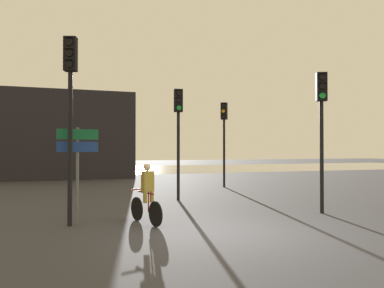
{
  "coord_description": "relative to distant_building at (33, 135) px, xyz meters",
  "views": [
    {
      "loc": [
        -3.81,
        -8.11,
        2.0
      ],
      "look_at": [
        0.5,
        5.0,
        2.2
      ],
      "focal_mm": 35.0,
      "sensor_mm": 36.0,
      "label": 1
    }
  ],
  "objects": [
    {
      "name": "traffic_light_near_left",
      "position": [
        2.36,
        -17.22,
        0.44
      ],
      "size": [
        0.38,
        0.39,
        4.95
      ],
      "rotation": [
        0.0,
        0.0,
        2.85
      ],
      "color": "black",
      "rests_on": "ground"
    },
    {
      "name": "traffic_light_center",
      "position": [
        6.43,
        -13.34,
        0.08
      ],
      "size": [
        0.34,
        0.35,
        4.38
      ],
      "rotation": [
        0.0,
        0.0,
        3.07
      ],
      "color": "black",
      "rests_on": "ground"
    },
    {
      "name": "cyclist",
      "position": [
        4.33,
        -17.57,
        -2.15
      ],
      "size": [
        0.64,
        1.65,
        1.62
      ],
      "rotation": [
        0.0,
        0.0,
        0.3
      ],
      "color": "black",
      "rests_on": "ground"
    },
    {
      "name": "ground_plane",
      "position": [
        6.16,
        -19.38,
        -2.97
      ],
      "size": [
        120.0,
        120.0,
        0.0
      ],
      "primitive_type": "plane",
      "color": "#333338"
    },
    {
      "name": "direction_sign_post",
      "position": [
        2.56,
        -16.88,
        -1.17
      ],
      "size": [
        1.09,
        0.21,
        2.6
      ],
      "rotation": [
        0.0,
        0.0,
        3.31
      ],
      "color": "slate",
      "rests_on": "ground"
    },
    {
      "name": "distant_building",
      "position": [
        0.0,
        0.0,
        0.0
      ],
      "size": [
        13.33,
        4.0,
        5.94
      ],
      "primitive_type": "cube",
      "color": "black",
      "rests_on": "ground"
    },
    {
      "name": "traffic_light_near_right",
      "position": [
        9.89,
        -17.61,
        0.11
      ],
      "size": [
        0.39,
        0.41,
        4.42
      ],
      "rotation": [
        0.0,
        0.0,
        2.74
      ],
      "color": "black",
      "rests_on": "ground"
    },
    {
      "name": "water_strip",
      "position": [
        6.16,
        10.0,
        -2.97
      ],
      "size": [
        80.0,
        16.0,
        0.01
      ],
      "primitive_type": "cube",
      "color": "gray",
      "rests_on": "ground"
    },
    {
      "name": "traffic_light_far_right",
      "position": [
        10.18,
        -9.14,
        0.15
      ],
      "size": [
        0.41,
        0.42,
        4.49
      ],
      "rotation": [
        0.0,
        0.0,
        2.45
      ],
      "color": "black",
      "rests_on": "ground"
    }
  ]
}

